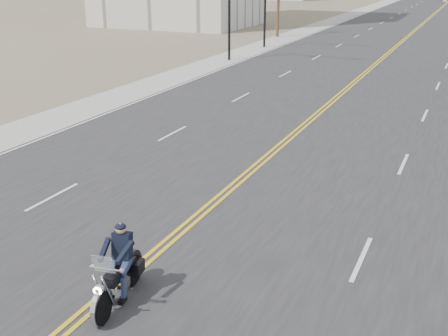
% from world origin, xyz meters
% --- Properties ---
extents(ground_plane, '(400.00, 400.00, 0.00)m').
position_xyz_m(ground_plane, '(0.00, 0.00, 0.00)').
color(ground_plane, '#776D56').
rests_on(ground_plane, ground).
extents(road, '(20.00, 200.00, 0.01)m').
position_xyz_m(road, '(0.00, 70.00, 0.01)').
color(road, '#303033').
rests_on(road, ground).
extents(sidewalk_left, '(3.00, 200.00, 0.01)m').
position_xyz_m(sidewalk_left, '(-11.50, 70.00, 0.01)').
color(sidewalk_left, '#A5A5A0').
rests_on(sidewalk_left, ground).
extents(motorcyclist, '(1.35, 2.43, 1.80)m').
position_xyz_m(motorcyclist, '(0.41, -0.17, 0.90)').
color(motorcyclist, black).
rests_on(motorcyclist, ground).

